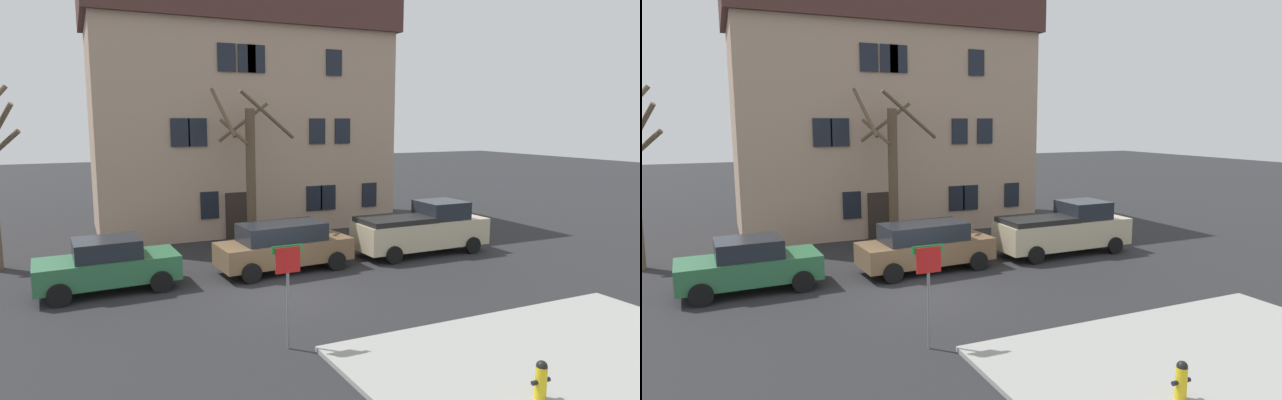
{
  "view_description": "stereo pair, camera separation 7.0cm",
  "coord_description": "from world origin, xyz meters",
  "views": [
    {
      "loc": [
        -5.77,
        -15.05,
        5.31
      ],
      "look_at": [
        2.72,
        3.39,
        2.31
      ],
      "focal_mm": 30.29,
      "sensor_mm": 36.0,
      "label": 1
    },
    {
      "loc": [
        -5.71,
        -15.08,
        5.31
      ],
      "look_at": [
        2.72,
        3.39,
        2.31
      ],
      "focal_mm": 30.29,
      "sensor_mm": 36.0,
      "label": 2
    }
  ],
  "objects": [
    {
      "name": "sidewalk_slab",
      "position": [
        3.79,
        -7.59,
        0.06
      ],
      "size": [
        9.4,
        6.74,
        0.12
      ],
      "primitive_type": "cube",
      "color": "#999993",
      "rests_on": "ground_plane"
    },
    {
      "name": "tree_bare_mid",
      "position": [
        0.94,
        6.58,
        3.35
      ],
      "size": [
        3.01,
        2.83,
        6.65
      ],
      "color": "brown",
      "rests_on": "ground_plane"
    },
    {
      "name": "car_brown_wagon",
      "position": [
        0.88,
        2.48,
        0.9
      ],
      "size": [
        4.87,
        2.28,
        1.72
      ],
      "color": "brown",
      "rests_on": "ground_plane"
    },
    {
      "name": "fire_hydrant",
      "position": [
        1.97,
        -8.16,
        0.51
      ],
      "size": [
        0.42,
        0.22,
        0.75
      ],
      "color": "gold",
      "rests_on": "sidewalk_slab"
    },
    {
      "name": "car_green_sedan",
      "position": [
        -4.96,
        2.6,
        0.84
      ],
      "size": [
        4.32,
        2.27,
        1.67
      ],
      "color": "#2D6B42",
      "rests_on": "ground_plane"
    },
    {
      "name": "building_main",
      "position": [
        2.12,
        11.59,
        5.87
      ],
      "size": [
        14.58,
        6.94,
        11.57
      ],
      "color": "tan",
      "rests_on": "ground_plane"
    },
    {
      "name": "pickup_truck_beige",
      "position": [
        6.83,
        2.54,
        1.0
      ],
      "size": [
        5.49,
        2.15,
        2.07
      ],
      "color": "#C6B793",
      "rests_on": "ground_plane"
    },
    {
      "name": "ground_plane",
      "position": [
        0.0,
        0.0,
        0.0
      ],
      "size": [
        120.0,
        120.0,
        0.0
      ],
      "primitive_type": "plane",
      "color": "#262628"
    },
    {
      "name": "street_sign_pole",
      "position": [
        -1.42,
        -3.83,
        1.75
      ],
      "size": [
        0.76,
        0.07,
        2.48
      ],
      "color": "slate",
      "rests_on": "ground_plane"
    }
  ]
}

